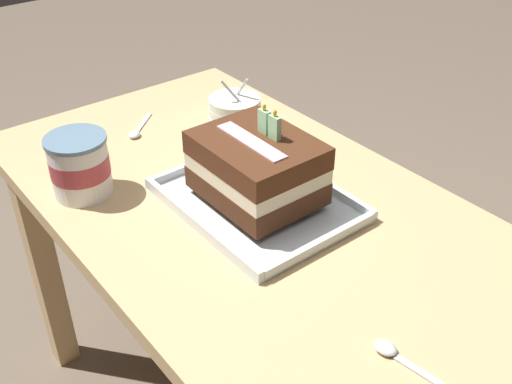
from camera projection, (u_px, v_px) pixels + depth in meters
name	position (u px, v px, depth m)	size (l,w,h in m)	color
dining_table	(255.00, 250.00, 1.22)	(1.20, 0.66, 0.72)	tan
foil_tray	(257.00, 202.00, 1.16)	(0.36, 0.28, 0.02)	silver
birthday_cake	(258.00, 168.00, 1.12)	(0.22, 0.18, 0.17)	#4A2815
bowl_stack	(235.00, 112.00, 1.42)	(0.13, 0.13, 0.12)	silver
ice_cream_tub	(80.00, 165.00, 1.17)	(0.12, 0.12, 0.12)	white
serving_spoon_near_tray	(395.00, 354.00, 0.85)	(0.15, 0.04, 0.01)	silver
serving_spoon_by_bowls	(137.00, 132.00, 1.40)	(0.10, 0.11, 0.01)	silver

